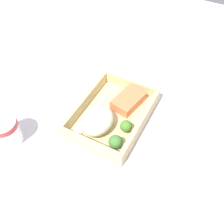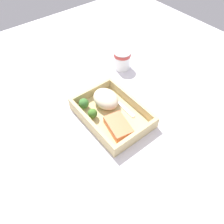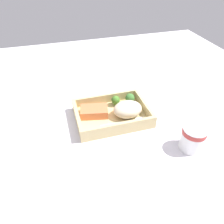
# 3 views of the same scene
# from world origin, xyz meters

# --- Properties ---
(ground_plane) EXTENTS (1.60, 1.60, 0.02)m
(ground_plane) POSITION_xyz_m (0.00, 0.00, -0.01)
(ground_plane) COLOR silver
(takeout_tray) EXTENTS (0.25, 0.18, 0.01)m
(takeout_tray) POSITION_xyz_m (0.00, 0.00, 0.01)
(takeout_tray) COLOR #CBB57D
(takeout_tray) RESTS_ON ground_plane
(tray_rim) EXTENTS (0.25, 0.18, 0.03)m
(tray_rim) POSITION_xyz_m (0.00, 0.00, 0.03)
(tray_rim) COLOR #CBB57D
(tray_rim) RESTS_ON takeout_tray
(salmon_fillet) EXTENTS (0.11, 0.08, 0.03)m
(salmon_fillet) POSITION_xyz_m (-0.06, 0.02, 0.03)
(salmon_fillet) COLOR #DC7145
(salmon_fillet) RESTS_ON takeout_tray
(mashed_potatoes) EXTENTS (0.10, 0.08, 0.05)m
(mashed_potatoes) POSITION_xyz_m (0.05, -0.01, 0.04)
(mashed_potatoes) COLOR beige
(mashed_potatoes) RESTS_ON takeout_tray
(broccoli_floret_1) EXTENTS (0.04, 0.04, 0.04)m
(broccoli_floret_1) POSITION_xyz_m (0.09, 0.06, 0.03)
(broccoli_floret_1) COLOR #8CAB67
(broccoli_floret_1) RESTS_ON takeout_tray
(broccoli_floret_2) EXTENTS (0.03, 0.03, 0.04)m
(broccoli_floret_2) POSITION_xyz_m (0.03, 0.06, 0.03)
(broccoli_floret_2) COLOR #779D55
(broccoli_floret_2) RESTS_ON takeout_tray
(fork) EXTENTS (0.16, 0.02, 0.00)m
(fork) POSITION_xyz_m (0.04, -0.05, 0.01)
(fork) COLOR white
(fork) RESTS_ON takeout_tray
(paper_cup) EXTENTS (0.07, 0.07, 0.08)m
(paper_cup) POSITION_xyz_m (0.19, -0.20, 0.04)
(paper_cup) COLOR white
(paper_cup) RESTS_ON ground_plane
(receipt_slip) EXTENTS (0.11, 0.13, 0.00)m
(receipt_slip) POSITION_xyz_m (0.24, -0.05, 0.00)
(receipt_slip) COLOR white
(receipt_slip) RESTS_ON ground_plane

